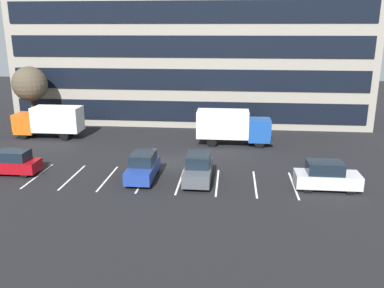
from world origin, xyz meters
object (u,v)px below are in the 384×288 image
(suv_maroon, at_px, (12,163))
(suv_silver, at_px, (326,176))
(box_truck_orange, at_px, (49,120))
(suv_navy, at_px, (143,167))
(bare_tree, at_px, (30,84))
(box_truck_blue, at_px, (232,126))
(suv_charcoal, at_px, (198,168))

(suv_maroon, height_order, suv_silver, suv_silver)
(suv_maroon, relative_size, suv_silver, 0.94)
(box_truck_orange, bearing_deg, suv_maroon, -80.38)
(suv_navy, bearing_deg, suv_silver, -2.98)
(suv_navy, bearing_deg, bare_tree, 138.08)
(box_truck_blue, height_order, suv_navy, box_truck_blue)
(suv_navy, relative_size, bare_tree, 0.63)
(box_truck_orange, relative_size, suv_navy, 1.57)
(box_truck_blue, bearing_deg, box_truck_orange, 177.73)
(suv_maroon, distance_m, suv_silver, 23.87)
(suv_charcoal, relative_size, bare_tree, 0.65)
(suv_navy, bearing_deg, suv_maroon, 179.50)
(suv_maroon, xyz_separation_m, suv_silver, (23.85, -0.79, 0.06))
(suv_charcoal, bearing_deg, suv_silver, -4.07)
(box_truck_orange, distance_m, suv_silver, 28.27)
(bare_tree, bearing_deg, suv_maroon, -69.84)
(box_truck_orange, xyz_separation_m, suv_charcoal, (16.52, -11.08, -0.84))
(suv_navy, distance_m, bare_tree, 21.33)
(suv_charcoal, bearing_deg, bare_tree, 144.65)
(box_truck_orange, bearing_deg, suv_navy, -41.86)
(suv_silver, bearing_deg, box_truck_orange, 155.47)
(suv_silver, bearing_deg, bare_tree, 153.13)
(suv_charcoal, height_order, suv_maroon, suv_charcoal)
(box_truck_orange, height_order, suv_silver, box_truck_orange)
(box_truck_blue, xyz_separation_m, suv_maroon, (-17.12, -10.19, -0.98))
(suv_silver, height_order, bare_tree, bare_tree)
(suv_silver, bearing_deg, box_truck_blue, 121.53)
(bare_tree, bearing_deg, box_truck_orange, -42.16)
(suv_charcoal, xyz_separation_m, suv_silver, (9.19, -0.65, -0.02))
(suv_charcoal, distance_m, suv_navy, 4.20)
(box_truck_blue, distance_m, suv_maroon, 19.95)
(box_truck_blue, distance_m, suv_navy, 12.28)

